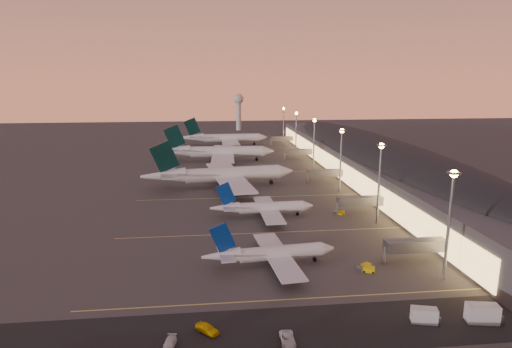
# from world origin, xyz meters

# --- Properties ---
(ground) EXTENTS (700.00, 700.00, 0.00)m
(ground) POSITION_xyz_m (0.00, 0.00, 0.00)
(ground) COLOR #3D3A38
(airliner_narrow_south) EXTENTS (33.73, 30.27, 12.04)m
(airliner_narrow_south) POSITION_xyz_m (-2.55, -27.90, 3.11)
(airliner_narrow_south) COLOR silver
(airliner_narrow_south) RESTS_ON ground
(airliner_narrow_north) EXTENTS (34.80, 31.02, 12.46)m
(airliner_narrow_north) POSITION_xyz_m (0.29, 10.08, 3.22)
(airliner_narrow_north) COLOR silver
(airliner_narrow_north) RESTS_ON ground
(airliner_wide_near) EXTENTS (65.28, 59.96, 20.89)m
(airliner_wide_near) POSITION_xyz_m (-12.59, 52.32, 5.38)
(airliner_wide_near) COLOR silver
(airliner_wide_near) RESTS_ON ground
(airliner_wide_mid) EXTENTS (65.35, 59.47, 20.93)m
(airliner_wide_mid) POSITION_xyz_m (-13.00, 111.31, 5.39)
(airliner_wide_mid) COLOR silver
(airliner_wide_mid) RESTS_ON ground
(airliner_wide_far) EXTENTS (61.49, 55.84, 19.72)m
(airliner_wide_far) POSITION_xyz_m (-6.74, 170.27, 5.08)
(airliner_wide_far) COLOR silver
(airliner_wide_far) RESTS_ON ground
(terminal_building) EXTENTS (56.35, 255.00, 17.46)m
(terminal_building) POSITION_xyz_m (61.84, 72.47, 8.78)
(terminal_building) COLOR #46464B
(terminal_building) RESTS_ON ground
(light_masts) EXTENTS (2.20, 217.20, 25.90)m
(light_masts) POSITION_xyz_m (36.00, 65.00, 17.55)
(light_masts) COLOR gray
(light_masts) RESTS_ON ground
(radar_tower) EXTENTS (9.00, 9.00, 32.50)m
(radar_tower) POSITION_xyz_m (10.00, 260.00, 21.87)
(radar_tower) COLOR silver
(radar_tower) RESTS_ON ground
(service_lane) EXTENTS (260.00, 16.00, 0.01)m
(service_lane) POSITION_xyz_m (0.00, -56.00, 0.01)
(service_lane) COLOR black
(service_lane) RESTS_ON ground
(lane_markings) EXTENTS (90.00, 180.36, 0.00)m
(lane_markings) POSITION_xyz_m (0.00, 40.00, 0.01)
(lane_markings) COLOR #D8C659
(lane_markings) RESTS_ON ground
(baggage_tug_a) EXTENTS (4.49, 3.18, 1.25)m
(baggage_tug_a) POSITION_xyz_m (20.00, -33.83, 0.57)
(baggage_tug_a) COLOR #E4BD05
(baggage_tug_a) RESTS_ON ground
(baggage_tug_b) EXTENTS (4.10, 3.34, 1.16)m
(baggage_tug_b) POSITION_xyz_m (20.01, -32.41, 0.53)
(baggage_tug_b) COLOR #E4BD05
(baggage_tug_b) RESTS_ON ground
(baggage_tug_c) EXTENTS (4.05, 2.96, 1.13)m
(baggage_tug_c) POSITION_xyz_m (26.80, 10.25, 0.52)
(baggage_tug_c) COLOR #E4BD05
(baggage_tug_c) RESTS_ON ground
(catering_truck_a) EXTENTS (5.54, 3.25, 2.93)m
(catering_truck_a) POSITION_xyz_m (23.12, -56.35, 1.37)
(catering_truck_a) COLOR silver
(catering_truck_a) RESTS_ON ground
(catering_truck_b) EXTENTS (6.71, 3.54, 3.59)m
(catering_truck_b) POSITION_xyz_m (34.17, -57.45, 1.68)
(catering_truck_b) COLOR silver
(catering_truck_b) RESTS_ON ground
(service_van_a) EXTENTS (2.58, 4.96, 1.37)m
(service_van_a) POSITION_xyz_m (-24.44, -59.08, 0.69)
(service_van_a) COLOR silver
(service_van_a) RESTS_ON ground
(service_van_b) EXTENTS (4.81, 4.83, 1.66)m
(service_van_b) POSITION_xyz_m (-17.97, -55.17, 0.83)
(service_van_b) COLOR #E4BD05
(service_van_b) RESTS_ON ground
(service_van_c) EXTENTS (2.60, 5.35, 1.47)m
(service_van_c) POSITION_xyz_m (-4.01, -59.92, 0.73)
(service_van_c) COLOR silver
(service_van_c) RESTS_ON ground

